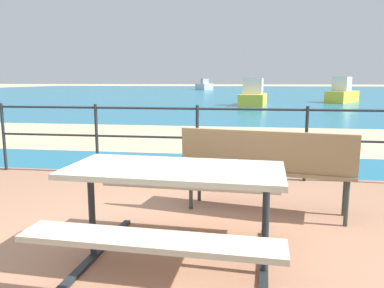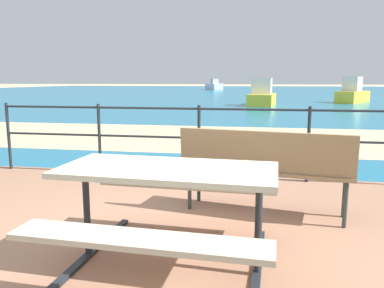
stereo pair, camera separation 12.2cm
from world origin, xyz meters
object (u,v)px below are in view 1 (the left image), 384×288
Objects in this scene: picnic_table at (175,191)px; park_bench at (266,163)px; boat_near at (204,86)px; boat_mid at (253,96)px; boat_far at (343,94)px.

picnic_table is 1.39m from park_bench.
boat_mid is (6.71, -33.63, -0.02)m from boat_near.
boat_near reaches higher than picnic_table.
picnic_table is at bearing 153.75° from boat_near.
park_bench is at bearing 62.50° from picnic_table.
boat_near is at bearing 17.80° from boat_mid.
boat_near is at bearing -72.63° from park_bench.
boat_mid is at bearing 154.70° from boat_far.
picnic_table is 0.92× the size of park_bench.
boat_near is at bearing 99.06° from picnic_table.
boat_near is 32.37m from boat_far.
park_bench is (0.70, 1.20, -0.03)m from picnic_table.
boat_mid is at bearing 90.31° from picnic_table.
boat_far is at bearing 169.78° from boat_near.
boat_far reaches higher than boat_mid.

